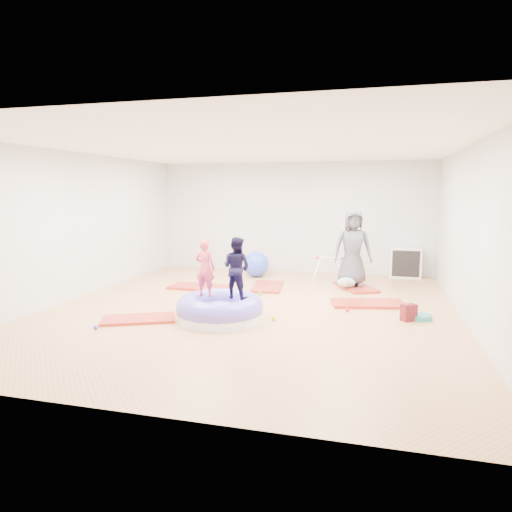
# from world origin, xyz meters

# --- Properties ---
(room) EXTENTS (7.01, 8.01, 2.81)m
(room) POSITION_xyz_m (0.00, 0.00, 1.40)
(room) COLOR tan
(room) RESTS_ON ground
(gym_mat_front_left) EXTENTS (1.28, 1.00, 0.05)m
(gym_mat_front_left) POSITION_xyz_m (-1.56, -1.19, 0.02)
(gym_mat_front_left) COLOR #B84324
(gym_mat_front_left) RESTS_ON ground
(gym_mat_mid_left) EXTENTS (1.30, 0.67, 0.05)m
(gym_mat_mid_left) POSITION_xyz_m (-1.52, 1.38, 0.03)
(gym_mat_mid_left) COLOR #B84324
(gym_mat_mid_left) RESTS_ON ground
(gym_mat_center_back) EXTENTS (0.74, 1.25, 0.05)m
(gym_mat_center_back) POSITION_xyz_m (-0.14, 1.80, 0.02)
(gym_mat_center_back) COLOR #B84324
(gym_mat_center_back) RESTS_ON ground
(gym_mat_right) EXTENTS (1.41, 0.91, 0.05)m
(gym_mat_right) POSITION_xyz_m (1.99, 0.80, 0.03)
(gym_mat_right) COLOR #B84324
(gym_mat_right) RESTS_ON ground
(gym_mat_rear_right) EXTENTS (1.05, 1.32, 0.05)m
(gym_mat_rear_right) POSITION_xyz_m (1.70, 2.23, 0.02)
(gym_mat_rear_right) COLOR #B84324
(gym_mat_rear_right) RESTS_ON ground
(inflatable_cushion) EXTENTS (1.41, 1.41, 0.44)m
(inflatable_cushion) POSITION_xyz_m (-0.30, -0.84, 0.17)
(inflatable_cushion) COLOR white
(inflatable_cushion) RESTS_ON ground
(child_pink) EXTENTS (0.36, 0.25, 0.93)m
(child_pink) POSITION_xyz_m (-0.58, -0.74, 0.87)
(child_pink) COLOR #E03F54
(child_pink) RESTS_ON inflatable_cushion
(child_navy) EXTENTS (0.56, 0.49, 0.99)m
(child_navy) POSITION_xyz_m (-0.04, -0.75, 0.90)
(child_navy) COLOR black
(child_navy) RESTS_ON inflatable_cushion
(adult_caregiver) EXTENTS (0.89, 0.68, 1.64)m
(adult_caregiver) POSITION_xyz_m (1.61, 2.28, 0.87)
(adult_caregiver) COLOR #464651
(adult_caregiver) RESTS_ON gym_mat_rear_right
(infant) EXTENTS (0.37, 0.37, 0.22)m
(infant) POSITION_xyz_m (1.51, 2.00, 0.16)
(infant) COLOR #91C9E9
(infant) RESTS_ON gym_mat_rear_right
(ball_pit_balls) EXTENTS (3.89, 3.34, 0.07)m
(ball_pit_balls) POSITION_xyz_m (-0.02, 0.10, 0.04)
(ball_pit_balls) COLOR blue
(ball_pit_balls) RESTS_ON ground
(exercise_ball_blue) EXTENTS (0.62, 0.62, 0.62)m
(exercise_ball_blue) POSITION_xyz_m (-0.71, 2.99, 0.31)
(exercise_ball_blue) COLOR blue
(exercise_ball_blue) RESTS_ON ground
(exercise_ball_orange) EXTENTS (0.42, 0.42, 0.42)m
(exercise_ball_orange) POSITION_xyz_m (-0.81, 3.60, 0.21)
(exercise_ball_orange) COLOR orange
(exercise_ball_orange) RESTS_ON ground
(infant_play_gym) EXTENTS (0.74, 0.70, 0.56)m
(infant_play_gym) POSITION_xyz_m (1.07, 2.87, 0.38)
(infant_play_gym) COLOR white
(infant_play_gym) RESTS_ON ground
(cube_shelf) EXTENTS (0.73, 0.36, 0.73)m
(cube_shelf) POSITION_xyz_m (2.79, 3.79, 0.36)
(cube_shelf) COLOR white
(cube_shelf) RESTS_ON ground
(balance_disc) EXTENTS (0.37, 0.37, 0.08)m
(balance_disc) POSITION_xyz_m (2.82, 0.03, 0.04)
(balance_disc) COLOR teal
(balance_disc) RESTS_ON ground
(backpack) EXTENTS (0.28, 0.25, 0.27)m
(backpack) POSITION_xyz_m (2.63, -0.10, 0.14)
(backpack) COLOR maroon
(backpack) RESTS_ON ground
(yellow_toy) EXTENTS (0.21, 0.21, 0.03)m
(yellow_toy) POSITION_xyz_m (-0.63, -1.24, 0.02)
(yellow_toy) COLOR #FFBF00
(yellow_toy) RESTS_ON ground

